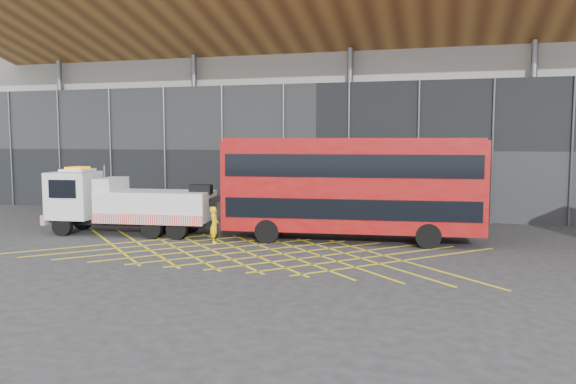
% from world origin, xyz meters
% --- Properties ---
extents(ground_plane, '(120.00, 120.00, 0.00)m').
position_xyz_m(ground_plane, '(0.00, 0.00, 0.00)').
color(ground_plane, '#27272A').
extents(road_markings, '(19.96, 7.16, 0.01)m').
position_xyz_m(road_markings, '(1.60, 0.00, 0.01)').
color(road_markings, yellow).
rests_on(road_markings, ground_plane).
extents(construction_building, '(55.00, 23.97, 18.00)m').
position_xyz_m(construction_building, '(1.92, 18.40, 8.98)').
color(construction_building, gray).
rests_on(construction_building, ground_plane).
extents(recovery_truck, '(9.69, 3.05, 3.36)m').
position_xyz_m(recovery_truck, '(-5.61, 2.49, 1.55)').
color(recovery_truck, black).
rests_on(recovery_truck, ground_plane).
extents(bus_towed, '(11.81, 3.87, 4.72)m').
position_xyz_m(bus_towed, '(5.40, 3.58, 2.62)').
color(bus_towed, maroon).
rests_on(bus_towed, ground_plane).
extents(worker, '(0.59, 0.71, 1.66)m').
position_xyz_m(worker, '(-0.43, 1.46, 0.83)').
color(worker, yellow).
rests_on(worker, ground_plane).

